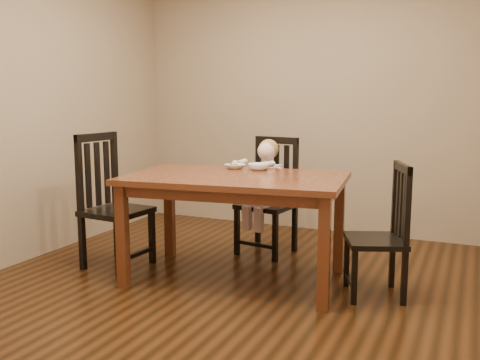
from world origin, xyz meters
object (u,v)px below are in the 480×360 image
at_px(toddler, 266,184).
at_px(chair_right, 382,233).
at_px(chair_child, 269,198).
at_px(bowl_peas, 235,166).
at_px(bowl_veg, 259,167).
at_px(chair_left, 111,203).
at_px(dining_table, 235,188).

bearing_deg(toddler, chair_right, 158.75).
bearing_deg(chair_child, bowl_peas, 83.24).
bearing_deg(bowl_peas, chair_right, -10.15).
distance_m(toddler, bowl_peas, 0.48).
height_order(chair_right, bowl_veg, chair_right).
relative_size(toddler, bowl_peas, 3.40).
height_order(chair_left, chair_right, chair_left).
bearing_deg(chair_left, chair_child, 135.57).
distance_m(chair_right, bowl_veg, 1.13).
bearing_deg(chair_child, chair_left, 48.90).
bearing_deg(toddler, chair_child, -90.00).
relative_size(chair_left, toddler, 2.08).
bearing_deg(dining_table, toddler, 92.95).
bearing_deg(toddler, chair_left, 47.43).
xyz_separation_m(dining_table, bowl_veg, (0.05, 0.34, 0.12)).
xyz_separation_m(chair_child, chair_right, (1.12, -0.69, -0.04)).
bearing_deg(bowl_peas, bowl_veg, 0.44).
bearing_deg(bowl_peas, chair_child, 74.93).
bearing_deg(toddler, bowl_peas, 82.42).
bearing_deg(chair_right, toddler, 39.02).
xyz_separation_m(chair_child, bowl_peas, (-0.13, -0.47, 0.34)).
bearing_deg(dining_table, chair_right, 5.79).
xyz_separation_m(chair_child, bowl_veg, (0.08, -0.47, 0.35)).
distance_m(dining_table, bowl_veg, 0.36).
distance_m(dining_table, bowl_peas, 0.39).
height_order(dining_table, chair_child, chair_child).
bearing_deg(bowl_veg, toddler, 102.49).
relative_size(chair_child, bowl_veg, 6.09).
bearing_deg(dining_table, bowl_peas, 115.25).
xyz_separation_m(chair_child, toddler, (-0.01, -0.05, 0.14)).
relative_size(chair_child, chair_left, 0.94).
distance_m(bowl_peas, bowl_veg, 0.21).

